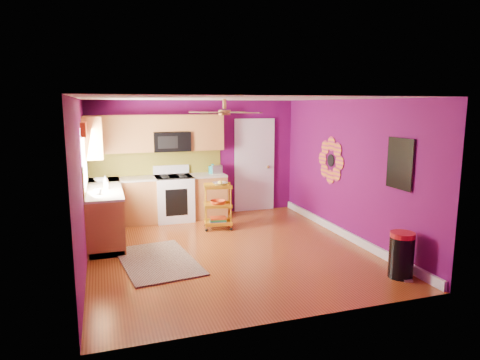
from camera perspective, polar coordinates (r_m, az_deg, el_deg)
name	(u,v)px	position (r m, az deg, el deg)	size (l,w,h in m)	color
ground	(229,250)	(7.28, -1.53, -9.28)	(5.00, 5.00, 0.00)	brown
room_envelope	(230,153)	(6.92, -1.38, 3.60)	(4.54, 5.04, 2.52)	#600A52
lower_cabinets	(137,206)	(8.66, -13.62, -3.44)	(2.81, 2.31, 0.94)	#9B5E2A
electric_range	(174,198)	(9.08, -8.80, -2.33)	(0.76, 0.66, 1.13)	white
upper_cabinetry	(138,135)	(8.81, -13.50, 5.80)	(2.80, 2.30, 1.26)	#9B5E2A
left_window	(84,145)	(7.68, -20.07, 4.41)	(0.08, 1.35, 1.08)	white
panel_door	(254,166)	(9.74, 1.93, 1.86)	(0.95, 0.11, 2.15)	white
right_wall_art	(359,162)	(7.58, 15.56, 2.36)	(0.04, 2.74, 1.04)	black
ceiling_fan	(224,112)	(7.07, -2.08, 9.07)	(1.01, 1.01, 0.26)	#BF8C3F
shag_rug	(158,261)	(6.88, -10.92, -10.54)	(1.06, 1.73, 0.02)	black
rolling_cart	(218,204)	(8.35, -2.91, -3.24)	(0.59, 0.47, 0.96)	gold
trash_can	(401,255)	(6.49, 20.71, -9.34)	(0.43, 0.43, 0.65)	black
teal_kettle	(213,169)	(9.26, -3.67, 1.41)	(0.18, 0.18, 0.21)	#12828B
toaster	(217,169)	(9.23, -3.12, 1.43)	(0.22, 0.15, 0.18)	beige
soap_bottle_a	(106,184)	(7.89, -17.45, -0.50)	(0.08, 0.08, 0.18)	#EA3F72
soap_bottle_b	(105,180)	(8.39, -17.54, 0.01)	(0.12, 0.12, 0.15)	white
counter_dish	(101,180)	(8.67, -18.07, 0.00)	(0.27, 0.27, 0.07)	white
counter_cup	(98,192)	(7.44, -18.43, -1.50)	(0.12, 0.12, 0.10)	white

